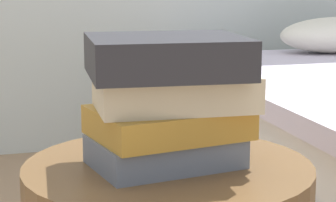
% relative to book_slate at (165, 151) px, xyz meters
% --- Properties ---
extents(book_slate, '(0.25, 0.19, 0.05)m').
position_rel_book_slate_xyz_m(book_slate, '(0.00, 0.00, 0.00)').
color(book_slate, slate).
rests_on(book_slate, side_table).
extents(book_ochre, '(0.26, 0.21, 0.05)m').
position_rel_book_slate_xyz_m(book_ochre, '(0.00, 0.01, 0.05)').
color(book_ochre, '#B7842D').
rests_on(book_ochre, book_slate).
extents(book_cream, '(0.26, 0.16, 0.06)m').
position_rel_book_slate_xyz_m(book_cream, '(0.02, -0.00, 0.10)').
color(book_cream, beige).
rests_on(book_cream, book_ochre).
extents(book_charcoal, '(0.26, 0.23, 0.06)m').
position_rel_book_slate_xyz_m(book_charcoal, '(0.00, -0.00, 0.16)').
color(book_charcoal, '#28282D').
rests_on(book_charcoal, book_cream).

